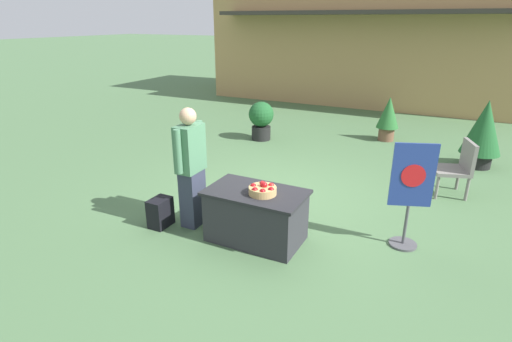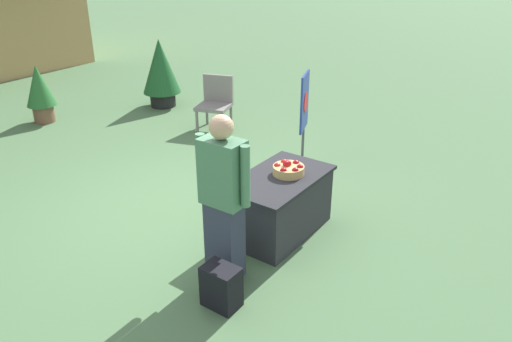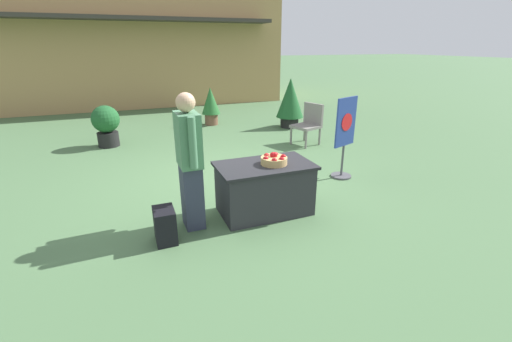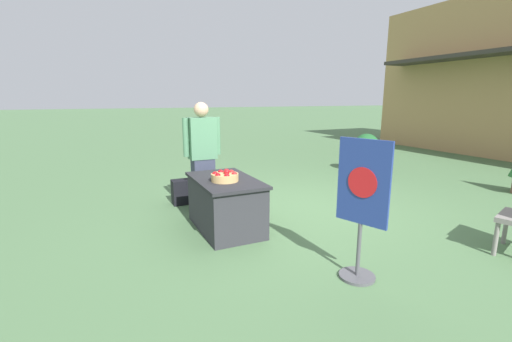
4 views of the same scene
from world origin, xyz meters
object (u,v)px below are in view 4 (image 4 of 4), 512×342
at_px(display_table, 226,204).
at_px(apple_basket, 225,176).
at_px(person_visitor, 203,156).
at_px(backpack, 182,192).
at_px(potted_plant_far_left, 366,151).
at_px(poster_board, 362,206).

relative_size(display_table, apple_basket, 3.65).
distance_m(display_table, apple_basket, 0.43).
xyz_separation_m(display_table, person_visitor, (-1.01, -0.01, 0.52)).
bearing_deg(person_visitor, apple_basket, -2.37).
bearing_deg(person_visitor, backpack, -146.76).
xyz_separation_m(apple_basket, backpack, (-1.52, -0.24, -0.56)).
distance_m(display_table, potted_plant_far_left, 4.84).
bearing_deg(poster_board, apple_basket, -85.34).
xyz_separation_m(apple_basket, poster_board, (1.69, 0.79, -0.02)).
height_order(poster_board, potted_plant_far_left, poster_board).
bearing_deg(backpack, display_table, 11.32).
bearing_deg(apple_basket, display_table, 159.24).
bearing_deg(person_visitor, display_table, 0.00).
height_order(apple_basket, potted_plant_far_left, potted_plant_far_left).
distance_m(person_visitor, potted_plant_far_left, 4.53).
bearing_deg(poster_board, potted_plant_far_left, -153.46).
bearing_deg(backpack, apple_basket, 8.82).
distance_m(poster_board, potted_plant_far_left, 5.32).
xyz_separation_m(apple_basket, person_visitor, (-1.13, 0.03, 0.11)).
bearing_deg(backpack, potted_plant_far_left, 98.32).
relative_size(person_visitor, backpack, 4.09).
relative_size(apple_basket, poster_board, 0.25).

